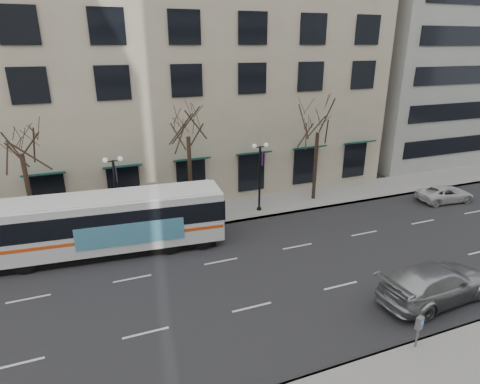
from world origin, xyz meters
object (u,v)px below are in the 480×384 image
lamp_post_right (260,174)px  pay_station (419,326)px  tree_far_left (18,138)px  silver_car (436,283)px  white_pickup (445,194)px  lamp_post_left (116,191)px  city_bus (112,222)px  tree_far_mid (188,123)px  tree_far_right (318,120)px

lamp_post_right → pay_station: size_ratio=3.65×
tree_far_left → silver_car: bearing=-36.4°
silver_car → white_pickup: bearing=-53.3°
lamp_post_left → city_bus: size_ratio=0.39×
tree_far_left → tree_far_mid: size_ratio=0.98×
lamp_post_right → pay_station: bearing=-89.5°
city_bus → white_pickup: size_ratio=2.99×
tree_far_left → pay_station: size_ratio=5.84×
tree_far_left → tree_far_right: tree_far_left is taller
tree_far_mid → tree_far_right: 10.01m
tree_far_left → white_pickup: (29.62, -4.00, -6.08)m
tree_far_left → white_pickup: tree_far_left is taller
lamp_post_left → white_pickup: lamp_post_left is taller
tree_far_mid → silver_car: 17.24m
tree_far_mid → pay_station: bearing=-72.2°
tree_far_right → white_pickup: (9.62, -4.00, -5.80)m
tree_far_left → tree_far_mid: (10.00, 0.00, 0.21)m
lamp_post_left → tree_far_left: bearing=173.2°
tree_far_right → lamp_post_left: bearing=-177.7°
white_pickup → pay_station: (-14.46, -12.10, 0.56)m
tree_far_left → silver_car: tree_far_left is taller
tree_far_right → pay_station: size_ratio=5.64×
lamp_post_left → lamp_post_right: same height
tree_far_mid → lamp_post_right: 6.41m
white_pickup → tree_far_mid: bearing=84.7°
pay_station → city_bus: bearing=112.7°
lamp_post_right → pay_station: 15.60m
tree_far_right → lamp_post_left: tree_far_right is taller
white_pickup → pay_station: bearing=136.2°
tree_far_right → tree_far_left: bearing=180.0°
tree_far_left → silver_car: 23.81m
lamp_post_right → tree_far_left: bearing=177.7°
tree_far_mid → city_bus: (-5.55, -3.01, -4.95)m
tree_far_mid → tree_far_right: (10.00, -0.00, -0.48)m
lamp_post_left → white_pickup: 24.95m
lamp_post_left → city_bus: lamp_post_left is taller
tree_far_mid → pay_station: (5.16, -16.10, -5.72)m
tree_far_right → city_bus: (-15.55, -3.01, -4.47)m
lamp_post_right → silver_car: lamp_post_right is taller
lamp_post_left → pay_station: (10.15, -15.50, -1.76)m
lamp_post_left → silver_car: size_ratio=0.84×
tree_far_mid → lamp_post_left: bearing=-173.1°
tree_far_left → pay_station: tree_far_left is taller
tree_far_left → city_bus: (4.45, -3.01, -4.75)m
tree_far_left → lamp_post_right: 15.48m
white_pickup → silver_car: bearing=137.5°
tree_far_right → lamp_post_right: bearing=-173.1°
tree_far_mid → silver_car: (8.59, -13.69, -6.01)m
silver_car → pay_station: (-3.43, -2.41, 0.29)m
lamp_post_right → city_bus: lamp_post_right is taller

